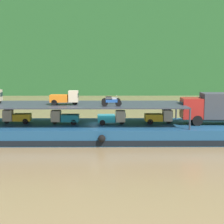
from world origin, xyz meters
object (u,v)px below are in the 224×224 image
at_px(covered_lorry, 218,107).
at_px(motorcycle_upper_port, 111,102).
at_px(mini_truck_lower_fore, 112,118).
at_px(mini_truck_lower_bow, 159,117).
at_px(mini_truck_lower_mid, 65,117).
at_px(motorcycle_upper_centre, 111,100).
at_px(mini_truck_lower_aft, 17,117).
at_px(mini_truck_upper_mid, 65,98).
at_px(cargo_barge, 103,131).

distance_m(covered_lorry, motorcycle_upper_port, 10.79).
bearing_deg(mini_truck_lower_fore, mini_truck_lower_bow, 5.64).
bearing_deg(mini_truck_lower_bow, mini_truck_lower_mid, -178.30).
distance_m(mini_truck_lower_mid, motorcycle_upper_centre, 4.94).
xyz_separation_m(mini_truck_lower_aft, motorcycle_upper_port, (9.55, -2.29, 1.74)).
bearing_deg(motorcycle_upper_port, covered_lorry, 9.54).
bearing_deg(motorcycle_upper_port, mini_truck_lower_aft, 166.50).
distance_m(mini_truck_lower_aft, mini_truck_upper_mid, 5.49).
distance_m(mini_truck_lower_aft, motorcycle_upper_port, 9.97).
bearing_deg(cargo_barge, motorcycle_upper_port, -65.86).
bearing_deg(mini_truck_lower_bow, motorcycle_upper_centre, -178.23).
xyz_separation_m(mini_truck_lower_mid, motorcycle_upper_port, (4.65, -1.82, 1.74)).
xyz_separation_m(mini_truck_lower_mid, mini_truck_upper_mid, (0.13, -0.46, 2.00)).
height_order(mini_truck_lower_fore, mini_truck_lower_bow, same).
bearing_deg(covered_lorry, mini_truck_lower_aft, 178.56).
relative_size(covered_lorry, mini_truck_upper_mid, 2.88).
height_order(cargo_barge, mini_truck_lower_fore, mini_truck_lower_fore).
height_order(motorcycle_upper_port, motorcycle_upper_centre, same).
height_order(mini_truck_lower_aft, mini_truck_lower_bow, same).
relative_size(mini_truck_lower_aft, mini_truck_lower_fore, 1.00).
xyz_separation_m(cargo_barge, mini_truck_lower_aft, (-8.69, 0.36, 1.44)).
bearing_deg(mini_truck_lower_bow, covered_lorry, -3.07).
xyz_separation_m(cargo_barge, mini_truck_lower_fore, (0.93, -0.30, 1.44)).
distance_m(mini_truck_lower_fore, motorcycle_upper_centre, 1.77).
bearing_deg(mini_truck_lower_mid, covered_lorry, -0.12).
relative_size(mini_truck_lower_aft, motorcycle_upper_port, 1.47).
height_order(covered_lorry, mini_truck_lower_fore, covered_lorry).
distance_m(mini_truck_lower_fore, mini_truck_lower_bow, 4.76).
xyz_separation_m(mini_truck_lower_aft, motorcycle_upper_centre, (9.51, -0.35, 1.74)).
bearing_deg(mini_truck_upper_mid, mini_truck_lower_aft, 169.45).
distance_m(covered_lorry, motorcycle_upper_centre, 10.68).
xyz_separation_m(cargo_barge, motorcycle_upper_port, (0.86, -1.93, 3.18)).
xyz_separation_m(covered_lorry, mini_truck_upper_mid, (-15.14, -0.43, 1.00)).
distance_m(mini_truck_lower_bow, mini_truck_upper_mid, 9.57).
bearing_deg(mini_truck_lower_fore, mini_truck_upper_mid, -176.61).
bearing_deg(mini_truck_lower_mid, mini_truck_lower_aft, 174.44).
height_order(covered_lorry, motorcycle_upper_port, covered_lorry).
xyz_separation_m(covered_lorry, motorcycle_upper_port, (-10.62, -1.78, 0.74)).
xyz_separation_m(mini_truck_lower_aft, mini_truck_lower_bow, (14.36, -0.20, 0.00)).
relative_size(mini_truck_lower_bow, motorcycle_upper_port, 1.46).
xyz_separation_m(mini_truck_lower_fore, motorcycle_upper_centre, (-0.10, 0.32, 1.74)).
bearing_deg(cargo_barge, mini_truck_lower_fore, -17.85).
distance_m(cargo_barge, motorcycle_upper_centre, 3.29).
bearing_deg(motorcycle_upper_centre, mini_truck_lower_bow, 1.77).
xyz_separation_m(covered_lorry, motorcycle_upper_centre, (-10.66, 0.16, 0.74)).
relative_size(motorcycle_upper_port, motorcycle_upper_centre, 1.00).
distance_m(cargo_barge, motorcycle_upper_port, 3.82).
bearing_deg(mini_truck_lower_mid, mini_truck_lower_fore, -2.27).
xyz_separation_m(motorcycle_upper_port, motorcycle_upper_centre, (-0.04, 1.95, 0.00)).
bearing_deg(mini_truck_upper_mid, cargo_barge, 8.88).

